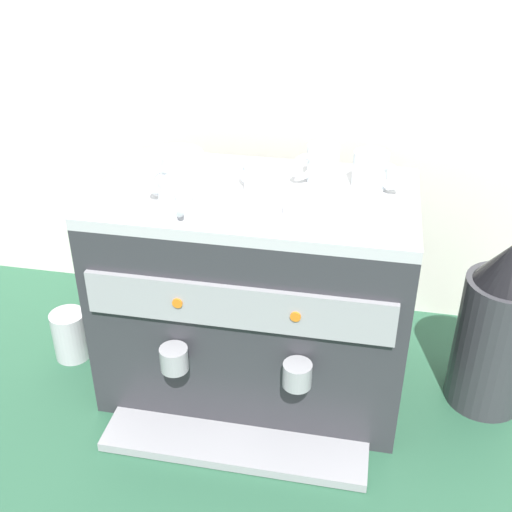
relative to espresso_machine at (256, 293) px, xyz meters
name	(u,v)px	position (x,y,z in m)	size (l,w,h in m)	color
ground_plane	(256,375)	(0.00, 0.00, -0.24)	(4.00, 4.00, 0.00)	#28563D
tiled_backsplash_wall	(284,111)	(0.00, 0.36, 0.30)	(2.80, 0.03, 1.06)	silver
espresso_machine	(256,293)	(0.00, 0.00, 0.00)	(0.64, 0.48, 0.48)	#2D2D33
ceramic_cup_0	(321,163)	(0.12, 0.09, 0.28)	(0.09, 0.08, 0.08)	silver
ceramic_cup_1	(372,171)	(0.22, 0.07, 0.28)	(0.10, 0.08, 0.07)	silver
ceramic_cup_2	(262,180)	(0.02, -0.01, 0.27)	(0.10, 0.09, 0.07)	silver
ceramic_cup_3	(175,196)	(-0.13, -0.11, 0.27)	(0.06, 0.09, 0.06)	silver
ceramic_cup_4	(180,174)	(-0.15, -0.03, 0.28)	(0.09, 0.11, 0.08)	silver
ceramic_bowl_0	(315,208)	(0.13, -0.08, 0.26)	(0.12, 0.12, 0.03)	white
ceramic_bowl_1	(176,161)	(-0.19, 0.09, 0.26)	(0.12, 0.12, 0.03)	white
coffee_grinder	(498,329)	(0.52, 0.03, -0.04)	(0.17, 0.17, 0.41)	#333338
milk_pitcher	(70,335)	(-0.46, -0.01, -0.17)	(0.08, 0.08, 0.12)	#B7B7BC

